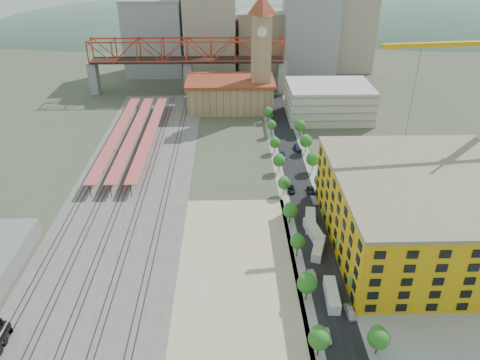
{
  "coord_description": "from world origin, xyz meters",
  "views": [
    {
      "loc": [
        -5.6,
        -116.19,
        70.87
      ],
      "look_at": [
        -2.83,
        -3.86,
        10.0
      ],
      "focal_mm": 35.0,
      "sensor_mm": 36.0,
      "label": 1
    }
  ],
  "objects_px": {
    "construction_building": "(424,211)",
    "site_trailer_d": "(311,220)",
    "site_trailer_b": "(318,248)",
    "site_trailer_c": "(314,231)",
    "site_trailer_a": "(332,295)",
    "car_0": "(327,336)",
    "clock_tower": "(261,43)"
  },
  "relations": [
    {
      "from": "site_trailer_a",
      "to": "site_trailer_d",
      "type": "bearing_deg",
      "value": 93.37
    },
    {
      "from": "construction_building",
      "to": "site_trailer_a",
      "type": "height_order",
      "value": "construction_building"
    },
    {
      "from": "site_trailer_b",
      "to": "site_trailer_d",
      "type": "height_order",
      "value": "site_trailer_d"
    },
    {
      "from": "site_trailer_d",
      "to": "car_0",
      "type": "xyz_separation_m",
      "value": [
        -3.0,
        -39.82,
        -0.65
      ]
    },
    {
      "from": "site_trailer_a",
      "to": "site_trailer_b",
      "type": "relative_size",
      "value": 1.08
    },
    {
      "from": "site_trailer_a",
      "to": "car_0",
      "type": "bearing_deg",
      "value": -102.11
    },
    {
      "from": "clock_tower",
      "to": "site_trailer_c",
      "type": "relative_size",
      "value": 5.3
    },
    {
      "from": "clock_tower",
      "to": "site_trailer_b",
      "type": "height_order",
      "value": "clock_tower"
    },
    {
      "from": "construction_building",
      "to": "clock_tower",
      "type": "bearing_deg",
      "value": 108.78
    },
    {
      "from": "clock_tower",
      "to": "site_trailer_d",
      "type": "relative_size",
      "value": 5.3
    },
    {
      "from": "site_trailer_b",
      "to": "site_trailer_d",
      "type": "distance_m",
      "value": 12.29
    },
    {
      "from": "clock_tower",
      "to": "site_trailer_b",
      "type": "bearing_deg",
      "value": -85.58
    },
    {
      "from": "site_trailer_a",
      "to": "site_trailer_c",
      "type": "relative_size",
      "value": 0.99
    },
    {
      "from": "construction_building",
      "to": "site_trailer_b",
      "type": "height_order",
      "value": "construction_building"
    },
    {
      "from": "site_trailer_c",
      "to": "construction_building",
      "type": "bearing_deg",
      "value": -18.33
    },
    {
      "from": "site_trailer_d",
      "to": "site_trailer_a",
      "type": "bearing_deg",
      "value": -82.15
    },
    {
      "from": "construction_building",
      "to": "site_trailer_b",
      "type": "bearing_deg",
      "value": -172.23
    },
    {
      "from": "car_0",
      "to": "site_trailer_b",
      "type": "bearing_deg",
      "value": 85.89
    },
    {
      "from": "site_trailer_b",
      "to": "site_trailer_c",
      "type": "distance_m",
      "value": 7.15
    },
    {
      "from": "construction_building",
      "to": "site_trailer_a",
      "type": "distance_m",
      "value": 33.92
    },
    {
      "from": "construction_building",
      "to": "site_trailer_d",
      "type": "xyz_separation_m",
      "value": [
        -26.0,
        8.74,
        -8.07
      ]
    },
    {
      "from": "clock_tower",
      "to": "construction_building",
      "type": "height_order",
      "value": "clock_tower"
    },
    {
      "from": "construction_building",
      "to": "car_0",
      "type": "bearing_deg",
      "value": -133.02
    },
    {
      "from": "construction_building",
      "to": "site_trailer_a",
      "type": "relative_size",
      "value": 5.22
    },
    {
      "from": "clock_tower",
      "to": "site_trailer_d",
      "type": "distance_m",
      "value": 95.6
    },
    {
      "from": "site_trailer_b",
      "to": "construction_building",
      "type": "bearing_deg",
      "value": 25.4
    },
    {
      "from": "site_trailer_a",
      "to": "site_trailer_c",
      "type": "height_order",
      "value": "site_trailer_c"
    },
    {
      "from": "site_trailer_b",
      "to": "site_trailer_c",
      "type": "height_order",
      "value": "site_trailer_c"
    },
    {
      "from": "clock_tower",
      "to": "site_trailer_d",
      "type": "xyz_separation_m",
      "value": [
        8.0,
        -91.25,
        -27.35
      ]
    },
    {
      "from": "site_trailer_b",
      "to": "site_trailer_c",
      "type": "bearing_deg",
      "value": 107.63
    },
    {
      "from": "site_trailer_a",
      "to": "construction_building",
      "type": "bearing_deg",
      "value": 41.26
    },
    {
      "from": "site_trailer_a",
      "to": "site_trailer_d",
      "type": "height_order",
      "value": "site_trailer_d"
    }
  ]
}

